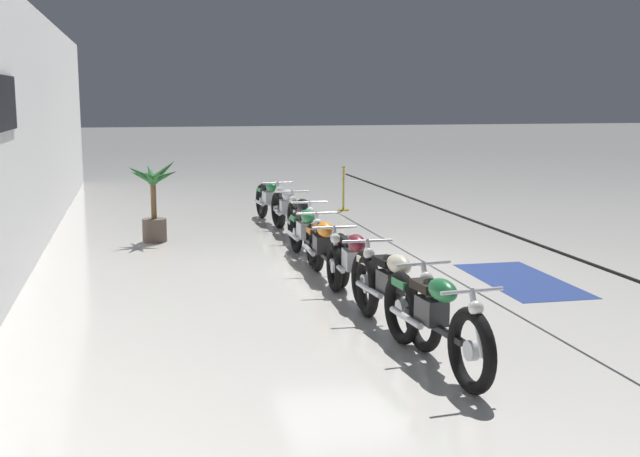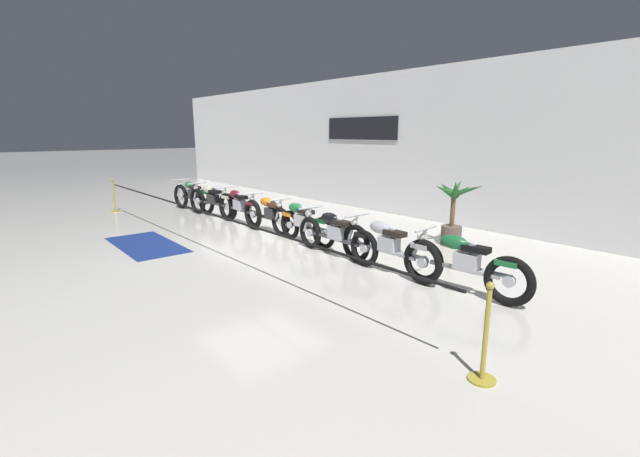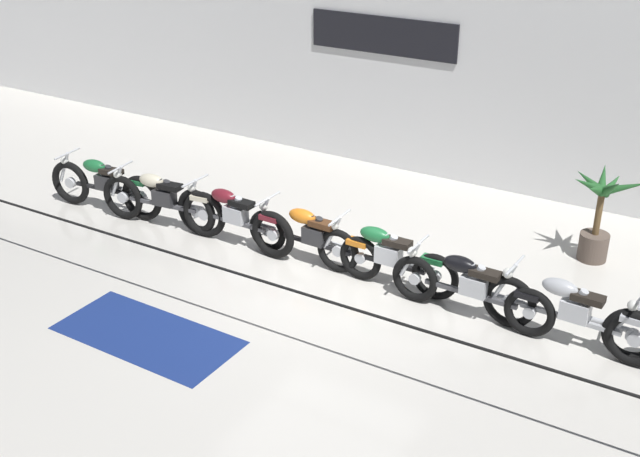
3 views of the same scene
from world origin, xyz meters
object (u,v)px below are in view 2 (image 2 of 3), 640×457
Objects in this scene: motorcycle_green_4 at (301,222)px; motorcycle_cream_1 at (212,201)px; floor_banner at (146,245)px; motorcycle_green_7 at (463,264)px; stanchion_mid_left at (485,348)px; motorcycle_black_5 at (335,234)px; potted_palm_left_of_row at (453,211)px; motorcycle_green_0 at (193,196)px; motorcycle_silver_6 at (386,246)px; motorcycle_orange_3 at (270,215)px; motorcycle_maroon_2 at (239,207)px; stanchion_far_left at (173,208)px.

motorcycle_cream_1 is at bearing -177.77° from motorcycle_green_4.
motorcycle_green_7 is at bearing 24.41° from floor_banner.
motorcycle_cream_1 is 2.29× the size of stanchion_mid_left.
motorcycle_cream_1 is 1.03× the size of motorcycle_black_5.
motorcycle_green_4 is 1.39m from motorcycle_black_5.
motorcycle_green_0 is at bearing -161.86° from potted_palm_left_of_row.
motorcycle_green_0 is at bearing -179.24° from motorcycle_cream_1.
motorcycle_orange_3 is at bearing 177.21° from motorcycle_silver_6.
motorcycle_orange_3 is 0.95× the size of floor_banner.
stanchion_mid_left is at bearing 6.07° from floor_banner.
motorcycle_silver_6 is 1.09× the size of motorcycle_green_7.
motorcycle_cream_1 reaches higher than motorcycle_maroon_2.
motorcycle_green_7 is 6.79m from floor_banner.
motorcycle_maroon_2 is 2.20× the size of stanchion_mid_left.
motorcycle_maroon_2 is (2.68, 0.10, -0.01)m from motorcycle_green_0.
motorcycle_maroon_2 is (1.40, 0.08, -0.01)m from motorcycle_cream_1.
motorcycle_silver_6 reaches higher than motorcycle_green_4.
floor_banner is (3.27, -2.62, -0.48)m from motorcycle_green_0.
potted_palm_left_of_row is 1.49× the size of stanchion_mid_left.
stanchion_far_left and stanchion_mid_left have the same top height.
stanchion_far_left is at bearing -135.31° from potted_palm_left_of_row.
stanchion_mid_left is 7.72m from floor_banner.
potted_palm_left_of_row is at bearing 32.84° from motorcycle_orange_3.
motorcycle_green_7 is 6.58m from stanchion_far_left.
potted_palm_left_of_row is 6.34m from stanchion_far_left.
motorcycle_green_0 is 5.32m from motorcycle_green_4.
motorcycle_cream_1 is 3.34m from floor_banner.
motorcycle_maroon_2 is at bearing -178.29° from motorcycle_green_4.
motorcycle_maroon_2 reaches higher than floor_banner.
motorcycle_green_7 is at bearing -1.30° from motorcycle_green_4.
motorcycle_orange_3 is 1.01× the size of motorcycle_black_5.
motorcycle_cream_1 is (1.28, 0.02, -0.00)m from motorcycle_green_0.
motorcycle_maroon_2 is at bearing 178.17° from motorcycle_black_5.
motorcycle_green_7 is (4.17, -0.09, 0.00)m from motorcycle_green_4.
motorcycle_silver_6 reaches higher than floor_banner.
motorcycle_maroon_2 reaches higher than motorcycle_green_7.
stanchion_far_left is at bearing 95.01° from floor_banner.
floor_banner is at bearing -85.90° from stanchion_far_left.
stanchion_far_left is (-4.51, -4.46, -0.01)m from potted_palm_left_of_row.
motorcycle_green_4 is 4.17m from motorcycle_green_7.
motorcycle_green_0 is 1.09× the size of motorcycle_green_7.
floor_banner is (0.60, -2.72, -0.47)m from motorcycle_maroon_2.
motorcycle_green_0 is at bearing 179.72° from motorcycle_black_5.
floor_banner is at bearing -151.22° from motorcycle_silver_6.
potted_palm_left_of_row reaches higher than floor_banner.
motorcycle_green_7 is at bearing -0.13° from motorcycle_maroon_2.
motorcycle_green_0 is 2.68m from motorcycle_maroon_2.
motorcycle_green_7 is 3.03m from potted_palm_left_of_row.
motorcycle_green_0 is 1.01× the size of motorcycle_maroon_2.
stanchion_far_left is at bearing -151.39° from motorcycle_black_5.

